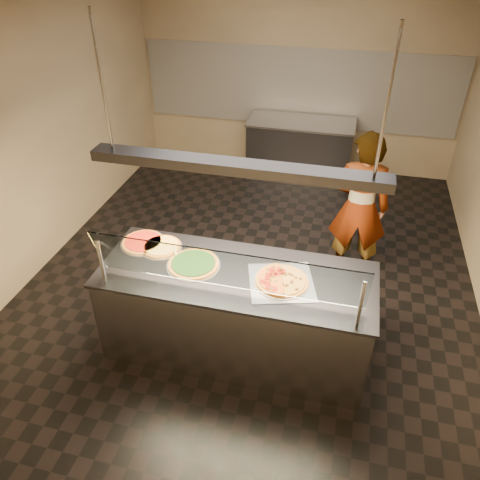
% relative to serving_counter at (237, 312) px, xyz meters
% --- Properties ---
extents(ground, '(5.00, 6.00, 0.02)m').
position_rel_serving_counter_xyz_m(ground, '(-0.10, 1.27, -0.48)').
color(ground, black).
rests_on(ground, ground).
extents(wall_back, '(5.00, 0.02, 3.00)m').
position_rel_serving_counter_xyz_m(wall_back, '(-0.10, 4.28, 1.03)').
color(wall_back, tan).
rests_on(wall_back, ground).
extents(wall_front, '(5.00, 0.02, 3.00)m').
position_rel_serving_counter_xyz_m(wall_front, '(-0.10, -1.74, 1.03)').
color(wall_front, tan).
rests_on(wall_front, ground).
extents(wall_left, '(0.02, 6.00, 3.00)m').
position_rel_serving_counter_xyz_m(wall_left, '(-2.61, 1.27, 1.03)').
color(wall_left, tan).
rests_on(wall_left, ground).
extents(tile_band, '(4.90, 0.02, 1.20)m').
position_rel_serving_counter_xyz_m(tile_band, '(-0.10, 4.25, 0.83)').
color(tile_band, silver).
rests_on(tile_band, wall_back).
extents(serving_counter, '(2.42, 0.94, 0.93)m').
position_rel_serving_counter_xyz_m(serving_counter, '(0.00, 0.00, 0.00)').
color(serving_counter, '#B7B7BC').
rests_on(serving_counter, ground).
extents(sneeze_guard, '(2.18, 0.18, 0.54)m').
position_rel_serving_counter_xyz_m(sneeze_guard, '(0.00, -0.34, 0.76)').
color(sneeze_guard, '#B7B7BC').
rests_on(sneeze_guard, serving_counter).
extents(perforated_tray, '(0.67, 0.67, 0.01)m').
position_rel_serving_counter_xyz_m(perforated_tray, '(0.40, -0.03, 0.47)').
color(perforated_tray, silver).
rests_on(perforated_tray, serving_counter).
extents(half_pizza_pepperoni, '(0.34, 0.49, 0.05)m').
position_rel_serving_counter_xyz_m(half_pizza_pepperoni, '(0.30, -0.03, 0.50)').
color(half_pizza_pepperoni, '#98591D').
rests_on(half_pizza_pepperoni, perforated_tray).
extents(half_pizza_sausage, '(0.34, 0.49, 0.04)m').
position_rel_serving_counter_xyz_m(half_pizza_sausage, '(0.51, -0.03, 0.49)').
color(half_pizza_sausage, '#98591D').
rests_on(half_pizza_sausage, perforated_tray).
extents(pizza_spinach, '(0.48, 0.48, 0.03)m').
position_rel_serving_counter_xyz_m(pizza_spinach, '(-0.40, 0.03, 0.48)').
color(pizza_spinach, silver).
rests_on(pizza_spinach, serving_counter).
extents(pizza_cheese, '(0.39, 0.39, 0.03)m').
position_rel_serving_counter_xyz_m(pizza_cheese, '(-0.78, 0.21, 0.48)').
color(pizza_cheese, silver).
rests_on(pizza_cheese, serving_counter).
extents(pizza_tomato, '(0.42, 0.42, 0.03)m').
position_rel_serving_counter_xyz_m(pizza_tomato, '(-0.98, 0.23, 0.48)').
color(pizza_tomato, silver).
rests_on(pizza_tomato, serving_counter).
extents(pizza_spatula, '(0.25, 0.21, 0.02)m').
position_rel_serving_counter_xyz_m(pizza_spatula, '(-0.57, 0.13, 0.49)').
color(pizza_spatula, '#B7B7BC').
rests_on(pizza_spatula, pizza_spinach).
extents(prep_table, '(1.63, 0.74, 0.93)m').
position_rel_serving_counter_xyz_m(prep_table, '(0.05, 3.82, 0.00)').
color(prep_table, '#333338').
rests_on(prep_table, ground).
extents(worker, '(0.65, 0.43, 1.76)m').
position_rel_serving_counter_xyz_m(worker, '(1.00, 1.49, 0.41)').
color(worker, '#28252C').
rests_on(worker, ground).
extents(heat_lamp_housing, '(2.30, 0.18, 0.08)m').
position_rel_serving_counter_xyz_m(heat_lamp_housing, '(0.00, -0.00, 1.48)').
color(heat_lamp_housing, '#333338').
rests_on(heat_lamp_housing, ceiling).
extents(lamp_rod_left, '(0.02, 0.02, 1.01)m').
position_rel_serving_counter_xyz_m(lamp_rod_left, '(-1.00, -0.00, 2.03)').
color(lamp_rod_left, '#B7B7BC').
rests_on(lamp_rod_left, ceiling).
extents(lamp_rod_right, '(0.02, 0.02, 1.01)m').
position_rel_serving_counter_xyz_m(lamp_rod_right, '(1.00, -0.00, 2.03)').
color(lamp_rod_right, '#B7B7BC').
rests_on(lamp_rod_right, ceiling).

